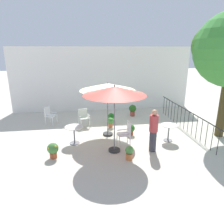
{
  "coord_description": "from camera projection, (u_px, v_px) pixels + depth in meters",
  "views": [
    {
      "loc": [
        -1.33,
        -8.68,
        3.72
      ],
      "look_at": [
        0.0,
        0.27,
        0.94
      ],
      "focal_mm": 33.28,
      "sensor_mm": 36.0,
      "label": 1
    }
  ],
  "objects": [
    {
      "name": "ground_plane",
      "position": [
        113.0,
        133.0,
        9.48
      ],
      "size": [
        60.0,
        60.0,
        0.0
      ],
      "primitive_type": "plane",
      "color": "beige"
    },
    {
      "name": "villa_facade",
      "position": [
        103.0,
        79.0,
        12.75
      ],
      "size": [
        10.93,
        0.3,
        3.84
      ],
      "primitive_type": "cube",
      "color": "white",
      "rests_on": "ground"
    },
    {
      "name": "terrace_railing",
      "position": [
        185.0,
        116.0,
        9.77
      ],
      "size": [
        0.03,
        5.44,
        1.01
      ],
      "color": "black",
      "rests_on": "ground"
    },
    {
      "name": "patio_umbrella_0",
      "position": [
        108.0,
        87.0,
        8.7
      ],
      "size": [
        2.37,
        2.37,
        2.38
      ],
      "color": "#2D2D2D",
      "rests_on": "ground"
    },
    {
      "name": "patio_umbrella_1",
      "position": [
        115.0,
        91.0,
        7.18
      ],
      "size": [
        2.24,
        2.24,
        2.53
      ],
      "color": "#2D2D2D",
      "rests_on": "ground"
    },
    {
      "name": "cafe_table_0",
      "position": [
        74.0,
        132.0,
        8.34
      ],
      "size": [
        0.73,
        0.73,
        0.73
      ],
      "color": "silver",
      "rests_on": "ground"
    },
    {
      "name": "cafe_table_1",
      "position": [
        169.0,
        130.0,
        8.59
      ],
      "size": [
        0.67,
        0.67,
        0.71
      ],
      "color": "white",
      "rests_on": "ground"
    },
    {
      "name": "patio_chair_0",
      "position": [
        49.0,
        114.0,
        10.55
      ],
      "size": [
        0.6,
        0.6,
        0.89
      ],
      "color": "white",
      "rests_on": "ground"
    },
    {
      "name": "patio_chair_1",
      "position": [
        84.0,
        116.0,
        10.21
      ],
      "size": [
        0.58,
        0.55,
        0.88
      ],
      "color": "silver",
      "rests_on": "ground"
    },
    {
      "name": "patio_chair_2",
      "position": [
        126.0,
        132.0,
        8.31
      ],
      "size": [
        0.51,
        0.46,
        0.93
      ],
      "color": "white",
      "rests_on": "ground"
    },
    {
      "name": "potted_plant_0",
      "position": [
        133.0,
        110.0,
        11.84
      ],
      "size": [
        0.41,
        0.41,
        0.65
      ],
      "color": "brown",
      "rests_on": "ground"
    },
    {
      "name": "potted_plant_1",
      "position": [
        111.0,
        122.0,
        10.12
      ],
      "size": [
        0.31,
        0.31,
        0.5
      ],
      "color": "#C16B3D",
      "rests_on": "ground"
    },
    {
      "name": "potted_plant_2",
      "position": [
        129.0,
        152.0,
        7.18
      ],
      "size": [
        0.29,
        0.29,
        0.5
      ],
      "color": "#C76D3A",
      "rests_on": "ground"
    },
    {
      "name": "potted_plant_3",
      "position": [
        53.0,
        149.0,
        7.27
      ],
      "size": [
        0.4,
        0.4,
        0.57
      ],
      "color": "#AA512F",
      "rests_on": "ground"
    },
    {
      "name": "potted_plant_4",
      "position": [
        131.0,
        129.0,
        9.22
      ],
      "size": [
        0.35,
        0.35,
        0.5
      ],
      "color": "#97462B",
      "rests_on": "ground"
    },
    {
      "name": "potted_plant_5",
      "position": [
        111.0,
        117.0,
        10.88
      ],
      "size": [
        0.34,
        0.34,
        0.48
      ],
      "color": "brown",
      "rests_on": "ground"
    },
    {
      "name": "standing_person",
      "position": [
        153.0,
        130.0,
        7.64
      ],
      "size": [
        0.35,
        0.35,
        1.63
      ],
      "color": "#33333D",
      "rests_on": "ground"
    }
  ]
}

